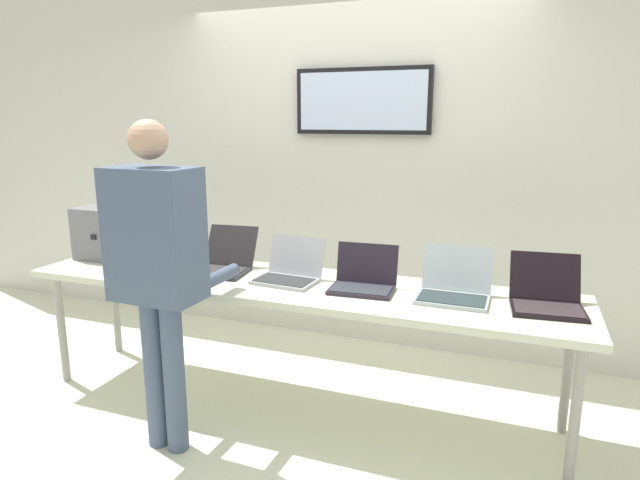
{
  "coord_description": "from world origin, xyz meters",
  "views": [
    {
      "loc": [
        1.21,
        -2.75,
        1.7
      ],
      "look_at": [
        0.15,
        0.08,
        1.02
      ],
      "focal_mm": 30.33,
      "sensor_mm": 36.0,
      "label": 1
    }
  ],
  "objects_px": {
    "workbench": "(291,290)",
    "laptop_station_4": "(454,287)",
    "laptop_station_5": "(546,296)",
    "equipment_box": "(113,232)",
    "laptop_station_0": "(165,256)",
    "laptop_station_3": "(364,279)",
    "laptop_station_2": "(289,271)",
    "person": "(158,258)",
    "laptop_station_1": "(224,262)"
  },
  "relations": [
    {
      "from": "laptop_station_0",
      "to": "laptop_station_4",
      "type": "relative_size",
      "value": 1.05
    },
    {
      "from": "laptop_station_2",
      "to": "laptop_station_1",
      "type": "bearing_deg",
      "value": 174.13
    },
    {
      "from": "laptop_station_4",
      "to": "laptop_station_2",
      "type": "bearing_deg",
      "value": -178.99
    },
    {
      "from": "laptop_station_2",
      "to": "laptop_station_3",
      "type": "relative_size",
      "value": 1.03
    },
    {
      "from": "laptop_station_5",
      "to": "laptop_station_4",
      "type": "bearing_deg",
      "value": -178.33
    },
    {
      "from": "workbench",
      "to": "laptop_station_5",
      "type": "distance_m",
      "value": 1.38
    },
    {
      "from": "laptop_station_3",
      "to": "equipment_box",
      "type": "bearing_deg",
      "value": 176.89
    },
    {
      "from": "laptop_station_1",
      "to": "person",
      "type": "xyz_separation_m",
      "value": [
        0.05,
        -0.7,
        0.2
      ]
    },
    {
      "from": "person",
      "to": "laptop_station_4",
      "type": "bearing_deg",
      "value": 26.21
    },
    {
      "from": "equipment_box",
      "to": "laptop_station_5",
      "type": "xyz_separation_m",
      "value": [
        2.74,
        -0.06,
        -0.12
      ]
    },
    {
      "from": "laptop_station_1",
      "to": "laptop_station_0",
      "type": "bearing_deg",
      "value": -179.6
    },
    {
      "from": "laptop_station_5",
      "to": "workbench",
      "type": "bearing_deg",
      "value": -177.42
    },
    {
      "from": "laptop_station_3",
      "to": "person",
      "type": "distance_m",
      "value": 1.1
    },
    {
      "from": "equipment_box",
      "to": "laptop_station_0",
      "type": "relative_size",
      "value": 1.05
    },
    {
      "from": "workbench",
      "to": "laptop_station_4",
      "type": "bearing_deg",
      "value": 3.03
    },
    {
      "from": "workbench",
      "to": "laptop_station_0",
      "type": "height_order",
      "value": "laptop_station_0"
    },
    {
      "from": "workbench",
      "to": "laptop_station_4",
      "type": "relative_size",
      "value": 8.83
    },
    {
      "from": "workbench",
      "to": "laptop_station_2",
      "type": "relative_size",
      "value": 8.71
    },
    {
      "from": "laptop_station_0",
      "to": "laptop_station_5",
      "type": "distance_m",
      "value": 2.3
    },
    {
      "from": "laptop_station_4",
      "to": "person",
      "type": "distance_m",
      "value": 1.53
    },
    {
      "from": "workbench",
      "to": "laptop_station_3",
      "type": "relative_size",
      "value": 8.96
    },
    {
      "from": "laptop_station_1",
      "to": "laptop_station_2",
      "type": "bearing_deg",
      "value": -5.87
    },
    {
      "from": "laptop_station_2",
      "to": "person",
      "type": "height_order",
      "value": "person"
    },
    {
      "from": "workbench",
      "to": "laptop_station_5",
      "type": "bearing_deg",
      "value": 2.58
    },
    {
      "from": "equipment_box",
      "to": "laptop_station_0",
      "type": "height_order",
      "value": "equipment_box"
    },
    {
      "from": "laptop_station_4",
      "to": "laptop_station_5",
      "type": "bearing_deg",
      "value": 1.67
    },
    {
      "from": "laptop_station_4",
      "to": "laptop_station_5",
      "type": "xyz_separation_m",
      "value": [
        0.45,
        0.01,
        -0.0
      ]
    },
    {
      "from": "laptop_station_2",
      "to": "laptop_station_4",
      "type": "relative_size",
      "value": 1.01
    },
    {
      "from": "laptop_station_1",
      "to": "laptop_station_3",
      "type": "bearing_deg",
      "value": -3.51
    },
    {
      "from": "laptop_station_3",
      "to": "laptop_station_4",
      "type": "bearing_deg",
      "value": 2.94
    },
    {
      "from": "laptop_station_0",
      "to": "laptop_station_2",
      "type": "xyz_separation_m",
      "value": [
        0.91,
        -0.04,
        0.0
      ]
    },
    {
      "from": "laptop_station_5",
      "to": "person",
      "type": "distance_m",
      "value": 1.95
    },
    {
      "from": "person",
      "to": "workbench",
      "type": "bearing_deg",
      "value": 54.61
    },
    {
      "from": "laptop_station_0",
      "to": "laptop_station_5",
      "type": "xyz_separation_m",
      "value": [
        2.3,
        -0.01,
        0.0
      ]
    },
    {
      "from": "laptop_station_0",
      "to": "person",
      "type": "relative_size",
      "value": 0.23
    },
    {
      "from": "person",
      "to": "laptop_station_5",
      "type": "bearing_deg",
      "value": 20.65
    },
    {
      "from": "equipment_box",
      "to": "laptop_station_5",
      "type": "distance_m",
      "value": 2.75
    },
    {
      "from": "laptop_station_0",
      "to": "laptop_station_4",
      "type": "distance_m",
      "value": 1.85
    },
    {
      "from": "workbench",
      "to": "equipment_box",
      "type": "height_order",
      "value": "equipment_box"
    },
    {
      "from": "laptop_station_0",
      "to": "laptop_station_2",
      "type": "bearing_deg",
      "value": -2.82
    },
    {
      "from": "laptop_station_1",
      "to": "laptop_station_5",
      "type": "xyz_separation_m",
      "value": [
        1.86,
        -0.02,
        -0.0
      ]
    },
    {
      "from": "laptop_station_0",
      "to": "laptop_station_5",
      "type": "height_order",
      "value": "laptop_station_5"
    },
    {
      "from": "workbench",
      "to": "laptop_station_3",
      "type": "bearing_deg",
      "value": 3.12
    },
    {
      "from": "laptop_station_3",
      "to": "laptop_station_5",
      "type": "distance_m",
      "value": 0.94
    },
    {
      "from": "workbench",
      "to": "laptop_station_1",
      "type": "bearing_deg",
      "value": 170.69
    },
    {
      "from": "workbench",
      "to": "laptop_station_0",
      "type": "relative_size",
      "value": 8.38
    },
    {
      "from": "laptop_station_0",
      "to": "laptop_station_2",
      "type": "height_order",
      "value": "laptop_station_2"
    },
    {
      "from": "laptop_station_3",
      "to": "laptop_station_5",
      "type": "xyz_separation_m",
      "value": [
        0.94,
        0.04,
        0.0
      ]
    },
    {
      "from": "laptop_station_5",
      "to": "equipment_box",
      "type": "bearing_deg",
      "value": 178.76
    },
    {
      "from": "laptop_station_2",
      "to": "person",
      "type": "xyz_separation_m",
      "value": [
        -0.42,
        -0.65,
        0.2
      ]
    }
  ]
}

